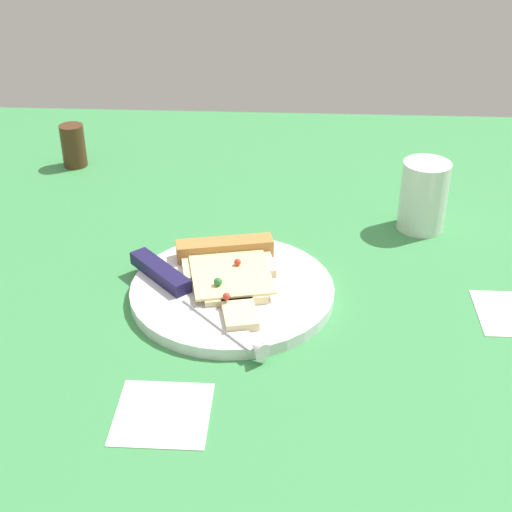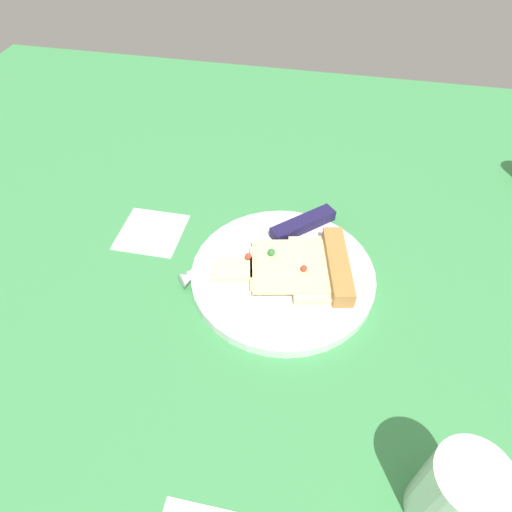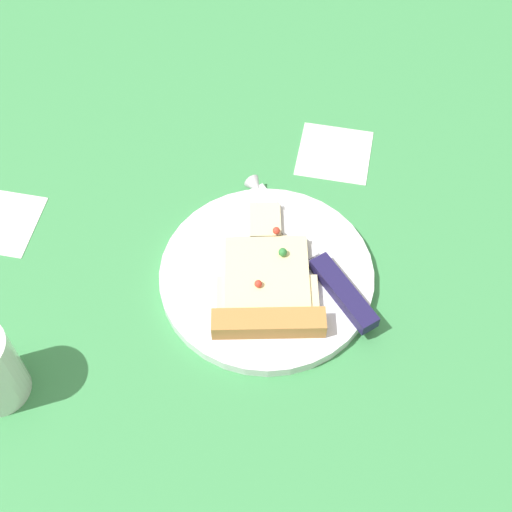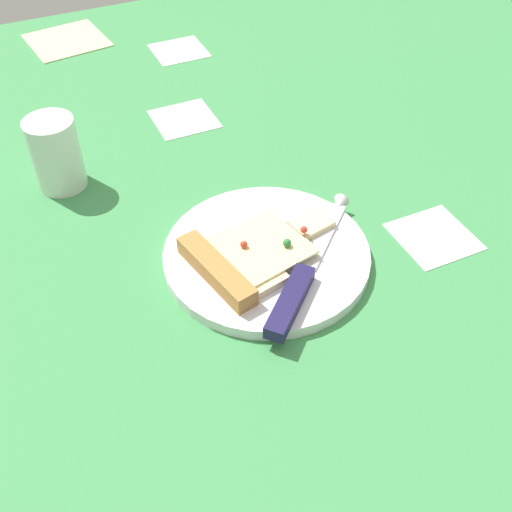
% 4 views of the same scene
% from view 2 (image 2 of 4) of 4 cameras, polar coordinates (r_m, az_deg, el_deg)
% --- Properties ---
extents(ground_plane, '(1.40, 1.40, 0.03)m').
position_cam_2_polar(ground_plane, '(0.57, -5.31, -9.16)').
color(ground_plane, '#3D8C4C').
rests_on(ground_plane, ground).
extents(plate, '(0.24, 0.24, 0.01)m').
position_cam_2_polar(plate, '(0.60, 3.40, -2.42)').
color(plate, silver).
rests_on(plate, ground_plane).
extents(pizza_slice, '(0.13, 0.19, 0.02)m').
position_cam_2_polar(pizza_slice, '(0.59, 6.02, -1.43)').
color(pizza_slice, beige).
rests_on(pizza_slice, plate).
extents(knife, '(0.18, 0.19, 0.02)m').
position_cam_2_polar(knife, '(0.63, 2.54, 2.45)').
color(knife, silver).
rests_on(knife, plate).
extents(drinking_glass, '(0.06, 0.06, 0.10)m').
position_cam_2_polar(drinking_glass, '(0.46, 23.93, -25.80)').
color(drinking_glass, silver).
rests_on(drinking_glass, ground_plane).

